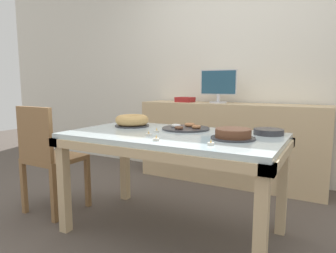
{
  "coord_description": "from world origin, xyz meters",
  "views": [
    {
      "loc": [
        1.01,
        -1.9,
        1.12
      ],
      "look_at": [
        0.01,
        -0.08,
        0.83
      ],
      "focal_mm": 32.0,
      "sensor_mm": 36.0,
      "label": 1
    }
  ],
  "objects_px": {
    "book_stack": "(185,100)",
    "plate_stack": "(269,132)",
    "cake_golden_bundt": "(132,121)",
    "tealight_right_edge": "(156,139)",
    "tealight_near_cakes": "(211,143)",
    "chair": "(48,154)",
    "computer_monitor": "(218,86)",
    "tealight_centre": "(157,131)",
    "tealight_left_edge": "(149,134)",
    "cake_chocolate_round": "(233,134)",
    "tealight_near_front": "(220,132)",
    "pastry_platter": "(186,128)"
  },
  "relations": [
    {
      "from": "cake_golden_bundt",
      "to": "book_stack",
      "type": "bearing_deg",
      "value": 93.96
    },
    {
      "from": "cake_golden_bundt",
      "to": "tealight_left_edge",
      "type": "relative_size",
      "value": 7.23
    },
    {
      "from": "chair",
      "to": "cake_golden_bundt",
      "type": "relative_size",
      "value": 3.25
    },
    {
      "from": "cake_golden_bundt",
      "to": "tealight_left_edge",
      "type": "height_order",
      "value": "cake_golden_bundt"
    },
    {
      "from": "computer_monitor",
      "to": "cake_chocolate_round",
      "type": "bearing_deg",
      "value": -66.85
    },
    {
      "from": "cake_chocolate_round",
      "to": "tealight_near_front",
      "type": "xyz_separation_m",
      "value": [
        -0.15,
        0.16,
        -0.02
      ]
    },
    {
      "from": "chair",
      "to": "tealight_near_cakes",
      "type": "height_order",
      "value": "chair"
    },
    {
      "from": "tealight_near_cakes",
      "to": "tealight_centre",
      "type": "relative_size",
      "value": 1.0
    },
    {
      "from": "cake_golden_bundt",
      "to": "tealight_near_cakes",
      "type": "distance_m",
      "value": 0.97
    },
    {
      "from": "computer_monitor",
      "to": "pastry_platter",
      "type": "height_order",
      "value": "computer_monitor"
    },
    {
      "from": "tealight_left_edge",
      "to": "tealight_right_edge",
      "type": "bearing_deg",
      "value": -42.78
    },
    {
      "from": "book_stack",
      "to": "pastry_platter",
      "type": "bearing_deg",
      "value": -64.2
    },
    {
      "from": "pastry_platter",
      "to": "plate_stack",
      "type": "height_order",
      "value": "pastry_platter"
    },
    {
      "from": "book_stack",
      "to": "plate_stack",
      "type": "height_order",
      "value": "book_stack"
    },
    {
      "from": "book_stack",
      "to": "tealight_left_edge",
      "type": "xyz_separation_m",
      "value": [
        0.46,
        -1.55,
        -0.16
      ]
    },
    {
      "from": "tealight_near_cakes",
      "to": "tealight_near_front",
      "type": "bearing_deg",
      "value": 102.15
    },
    {
      "from": "cake_golden_bundt",
      "to": "pastry_platter",
      "type": "relative_size",
      "value": 0.77
    },
    {
      "from": "cake_golden_bundt",
      "to": "tealight_near_front",
      "type": "height_order",
      "value": "cake_golden_bundt"
    },
    {
      "from": "tealight_right_edge",
      "to": "tealight_centre",
      "type": "height_order",
      "value": "same"
    },
    {
      "from": "chair",
      "to": "book_stack",
      "type": "height_order",
      "value": "book_stack"
    },
    {
      "from": "cake_chocolate_round",
      "to": "cake_golden_bundt",
      "type": "xyz_separation_m",
      "value": [
        -0.93,
        0.17,
        0.02
      ]
    },
    {
      "from": "cake_chocolate_round",
      "to": "plate_stack",
      "type": "relative_size",
      "value": 1.37
    },
    {
      "from": "tealight_near_cakes",
      "to": "chair",
      "type": "bearing_deg",
      "value": 177.25
    },
    {
      "from": "cake_chocolate_round",
      "to": "cake_golden_bundt",
      "type": "distance_m",
      "value": 0.94
    },
    {
      "from": "tealight_near_cakes",
      "to": "tealight_left_edge",
      "type": "height_order",
      "value": "same"
    },
    {
      "from": "pastry_platter",
      "to": "cake_golden_bundt",
      "type": "bearing_deg",
      "value": -171.87
    },
    {
      "from": "plate_stack",
      "to": "tealight_near_front",
      "type": "height_order",
      "value": "plate_stack"
    },
    {
      "from": "cake_chocolate_round",
      "to": "tealight_near_front",
      "type": "relative_size",
      "value": 7.21
    },
    {
      "from": "chair",
      "to": "computer_monitor",
      "type": "height_order",
      "value": "computer_monitor"
    },
    {
      "from": "chair",
      "to": "tealight_near_front",
      "type": "xyz_separation_m",
      "value": [
        1.42,
        0.35,
        0.25
      ]
    },
    {
      "from": "chair",
      "to": "tealight_left_edge",
      "type": "bearing_deg",
      "value": 1.28
    },
    {
      "from": "tealight_left_edge",
      "to": "chair",
      "type": "bearing_deg",
      "value": -178.72
    },
    {
      "from": "tealight_right_edge",
      "to": "tealight_near_front",
      "type": "distance_m",
      "value": 0.52
    },
    {
      "from": "plate_stack",
      "to": "tealight_left_edge",
      "type": "xyz_separation_m",
      "value": [
        -0.72,
        -0.46,
        -0.01
      ]
    },
    {
      "from": "tealight_near_cakes",
      "to": "plate_stack",
      "type": "bearing_deg",
      "value": 67.8
    },
    {
      "from": "computer_monitor",
      "to": "plate_stack",
      "type": "bearing_deg",
      "value": -55.07
    },
    {
      "from": "cake_chocolate_round",
      "to": "tealight_centre",
      "type": "distance_m",
      "value": 0.58
    },
    {
      "from": "plate_stack",
      "to": "tealight_centre",
      "type": "xyz_separation_m",
      "value": [
        -0.75,
        -0.3,
        -0.01
      ]
    },
    {
      "from": "tealight_left_edge",
      "to": "plate_stack",
      "type": "bearing_deg",
      "value": 32.53
    },
    {
      "from": "computer_monitor",
      "to": "tealight_near_cakes",
      "type": "relative_size",
      "value": 10.6
    },
    {
      "from": "cake_chocolate_round",
      "to": "plate_stack",
      "type": "xyz_separation_m",
      "value": [
        0.17,
        0.29,
        -0.01
      ]
    },
    {
      "from": "cake_golden_bundt",
      "to": "tealight_right_edge",
      "type": "xyz_separation_m",
      "value": [
        0.52,
        -0.46,
        -0.04
      ]
    },
    {
      "from": "cake_chocolate_round",
      "to": "plate_stack",
      "type": "height_order",
      "value": "cake_chocolate_round"
    },
    {
      "from": "tealight_right_edge",
      "to": "tealight_near_front",
      "type": "relative_size",
      "value": 1.0
    },
    {
      "from": "book_stack",
      "to": "cake_chocolate_round",
      "type": "bearing_deg",
      "value": -53.94
    },
    {
      "from": "tealight_right_edge",
      "to": "cake_golden_bundt",
      "type": "bearing_deg",
      "value": 138.21
    },
    {
      "from": "plate_stack",
      "to": "tealight_near_cakes",
      "type": "relative_size",
      "value": 5.25
    },
    {
      "from": "chair",
      "to": "cake_chocolate_round",
      "type": "distance_m",
      "value": 1.6
    },
    {
      "from": "computer_monitor",
      "to": "tealight_left_edge",
      "type": "bearing_deg",
      "value": -88.29
    },
    {
      "from": "tealight_centre",
      "to": "cake_chocolate_round",
      "type": "bearing_deg",
      "value": 0.7
    }
  ]
}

